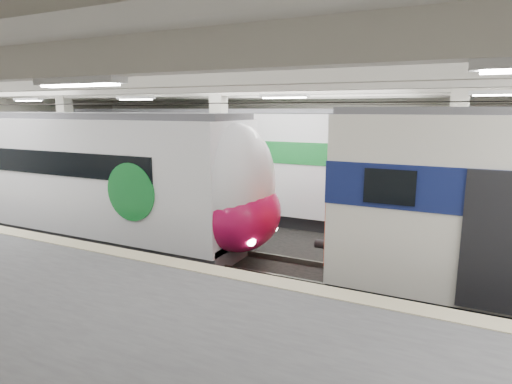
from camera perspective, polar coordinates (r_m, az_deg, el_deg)
The scene contains 3 objects.
station_hall at distance 10.47m, azimuth -4.14°, elevation 3.88°, with size 36.00×24.00×5.75m.
modern_emu at distance 15.44m, azimuth -19.08°, elevation 1.59°, with size 13.67×2.82×4.42m.
far_train at distance 19.52m, azimuth -7.21°, elevation 4.49°, with size 14.31×3.12×4.54m.
Camera 1 is at (5.23, -10.72, 4.54)m, focal length 30.00 mm.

